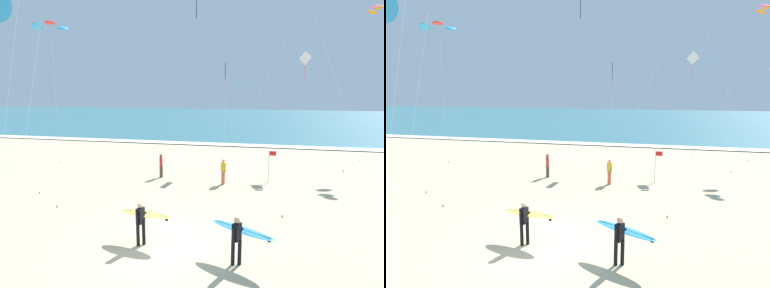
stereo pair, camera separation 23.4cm
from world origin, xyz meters
TOP-DOWN VIEW (x-y plane):
  - ground_plane at (0.00, 0.00)m, footprint 160.00×160.00m
  - ocean_water at (0.00, 52.04)m, footprint 160.00×60.00m
  - shoreline_foam at (0.00, 22.34)m, footprint 160.00×1.76m
  - surfer_lead at (3.07, -0.68)m, footprint 2.37×1.50m
  - surfer_trailing at (-0.62, -0.05)m, footprint 2.26×1.13m
  - kite_diamond_ivory_near at (6.79, 15.34)m, footprint 3.26×2.58m
  - kite_arc_scarlet_mid at (-11.04, 9.76)m, footprint 2.56×2.61m
  - kite_diamond_charcoal_distant at (0.81, 13.64)m, footprint 0.52×3.47m
  - kite_arc_rose_close at (12.06, 18.31)m, footprint 5.26×1.99m
  - bystander_red_top at (-2.84, 8.99)m, footprint 0.25×0.49m
  - bystander_yellow_top at (1.42, 8.32)m, footprint 0.35×0.40m
  - lifeguard_flag at (4.22, 9.26)m, footprint 0.45×0.05m

SIDE VIEW (x-z plane):
  - ground_plane at x=0.00m, z-range 0.00..0.00m
  - ocean_water at x=0.00m, z-range 0.00..0.08m
  - shoreline_foam at x=0.00m, z-range 0.08..0.09m
  - bystander_red_top at x=-2.84m, z-range 0.02..1.61m
  - bystander_yellow_top at x=1.42m, z-range 0.02..1.61m
  - surfer_lead at x=3.07m, z-range 0.20..1.90m
  - surfer_trailing at x=-0.62m, z-range 0.20..1.90m
  - lifeguard_flag at x=4.22m, z-range 0.22..2.32m
  - kite_diamond_charcoal_distant at x=0.81m, z-range 3.05..10.91m
  - kite_diamond_ivory_near at x=6.79m, z-range 3.43..12.12m
  - kite_arc_scarlet_mid at x=-11.04m, z-range 4.93..15.45m
  - kite_arc_rose_close at x=12.06m, z-range 5.87..18.26m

